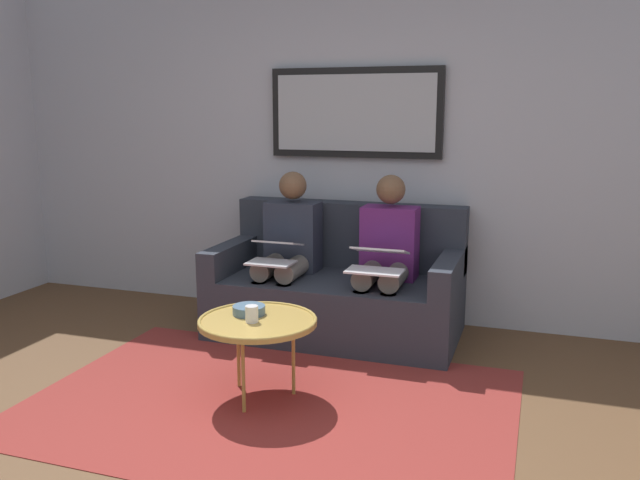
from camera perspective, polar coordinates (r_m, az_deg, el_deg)
name	(u,v)px	position (r m, az deg, el deg)	size (l,w,h in m)	color
wall_rear	(358,146)	(5.03, 3.33, 8.08)	(6.00, 0.12, 2.60)	#B7BCC6
area_rug	(270,403)	(3.72, -4.33, -13.85)	(2.60, 1.80, 0.01)	maroon
couch	(339,289)	(4.73, 1.62, -4.24)	(1.71, 0.90, 0.90)	#2D333D
framed_mirror	(355,113)	(4.93, 3.06, 10.93)	(1.30, 0.05, 0.65)	black
coffee_table	(258,322)	(3.63, -5.41, -7.07)	(0.65, 0.65, 0.46)	tan
cup	(252,314)	(3.58, -5.93, -6.38)	(0.07, 0.07, 0.09)	silver
bowl	(249,310)	(3.72, -6.16, -6.04)	(0.18, 0.18, 0.05)	slate
person_left	(386,254)	(4.50, 5.75, -1.22)	(0.38, 0.58, 1.14)	#66236B
laptop_white	(378,259)	(4.27, 5.01, -1.68)	(0.36, 0.34, 0.15)	white
person_right	(288,247)	(4.71, -2.77, -0.62)	(0.38, 0.58, 1.14)	#2D3342
laptop_silver	(275,251)	(4.49, -3.92, -0.99)	(0.31, 0.34, 0.15)	silver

